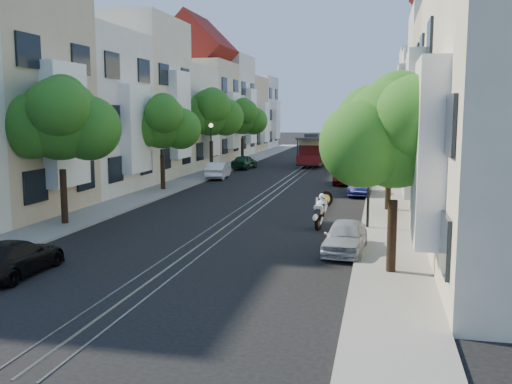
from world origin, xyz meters
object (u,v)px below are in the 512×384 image
Objects in this scene: parked_car_e_far at (346,177)px; parked_car_w_far at (244,162)px; tree_e_d at (388,115)px; sportbike_rider at (321,208)px; cable_car at (315,148)px; parked_car_e_near at (345,237)px; tree_e_b at (392,120)px; tree_e_c at (389,120)px; lamp_west at (211,142)px; tree_w_a at (61,121)px; parked_car_w_near at (14,258)px; tree_w_c at (212,113)px; parked_car_e_mid at (361,186)px; tree_w_b at (162,124)px; lamp_east at (369,165)px; tree_w_d at (243,118)px; tree_e_a at (397,136)px; parked_car_w_mid at (218,170)px.

parked_car_w_far is at bearing 136.39° from parked_car_e_far.
tree_e_d is 3.67× the size of sportbike_rider.
parked_car_e_near is at bearing -78.01° from cable_car.
parked_car_e_near is at bearing -100.02° from tree_e_b.
lamp_west is (-13.56, 2.02, -1.75)m from tree_e_c.
tree_w_a reaches higher than parked_car_e_near.
tree_e_b is at bearing -128.94° from parked_car_w_near.
tree_w_c is 1.89× the size of parked_car_w_far.
lamp_west is at bearing -115.49° from cable_car.
parked_car_e_mid is (-1.66, -16.31, -4.25)m from tree_e_d.
tree_e_d reaches higher than tree_w_b.
parked_car_e_far is at bearing 96.71° from lamp_east.
tree_w_d is (-14.40, 5.00, -0.27)m from tree_e_d.
tree_w_a is 13.60m from parked_car_e_near.
tree_e_d is 27.07m from lamp_east.
tree_e_c is 13.82m from lamp_west.
tree_w_b is (-14.40, 5.00, -0.34)m from tree_e_b.
tree_e_c is 21.53m from tree_w_d.
tree_e_c reaches higher than parked_car_w_near.
tree_w_d reaches higher than parked_car_w_far.
lamp_east is (13.44, 2.02, -1.89)m from tree_w_a.
parked_car_e_mid is at bearing -95.81° from tree_e_d.
tree_e_a is 23.00m from tree_e_c.
cable_car is at bearing 107.75° from sportbike_rider.
tree_e_a is 12.55m from parked_car_w_near.
cable_car reaches higher than parked_car_e_far.
parked_car_w_mid is (1.54, 19.50, -4.09)m from tree_w_a.
tree_w_b is at bearing 130.27° from tree_e_a.
parked_car_e_mid is at bearing -116.57° from parked_car_w_near.
tree_e_d reaches higher than parked_car_e_near.
tree_w_d is 1.73× the size of parked_car_w_far.
parked_car_e_mid is (12.74, -21.31, -3.98)m from tree_w_d.
lamp_west is at bearing -86.56° from tree_w_d.
tree_w_d is 41.89m from parked_car_w_near.
parked_car_e_mid is 18.49m from parked_car_w_far.
tree_w_b is (-14.40, -17.00, -0.47)m from tree_e_d.
parked_car_e_mid is at bearing -71.77° from cable_car.
parked_car_w_mid is (-11.20, 6.82, 0.03)m from parked_car_e_mid.
cable_car is 1.93× the size of parked_car_w_mid.
sportbike_rider reaches higher than parked_car_w_mid.
lamp_west is (-13.56, 13.02, -1.89)m from tree_e_b.
tree_e_d reaches higher than tree_e_c.
tree_e_a is 8.35m from sportbike_rider.
parked_car_e_far is (-2.86, 0.16, -4.06)m from tree_e_c.
tree_e_a is 31.49m from tree_w_c.
tree_w_b is at bearing -176.08° from parked_car_e_mid.
tree_e_a is 0.92× the size of tree_e_d.
tree_w_c is 1.81× the size of parked_car_w_mid.
tree_e_a is at bearing -69.73° from tree_w_d.
parked_car_w_far is at bearing 111.29° from tree_e_a.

